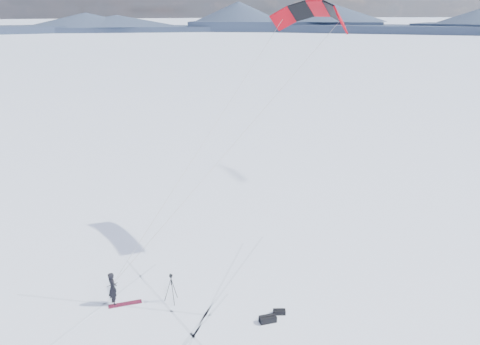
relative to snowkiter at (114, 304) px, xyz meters
name	(u,v)px	position (x,y,z in m)	size (l,w,h in m)	color
ground	(177,320)	(2.65, -2.44, 0.00)	(1800.00, 1800.00, 0.00)	white
horizon_hills	(173,252)	(2.65, -2.44, 3.65)	(704.00, 705.94, 8.88)	#1C2636
snow_tracks	(165,327)	(2.00, -2.79, 0.00)	(14.76, 10.25, 0.01)	#AEBBD5
snowkiter	(114,304)	(0.00, 0.00, 0.00)	(0.65, 0.42, 1.77)	black
snowboard	(125,304)	(0.51, -0.26, 0.02)	(1.65, 0.31, 0.04)	maroon
tripod	(171,284)	(2.79, -0.87, 1.00)	(0.72, 0.65, 1.56)	black
gear_bag_a	(268,319)	(6.64, -4.16, 0.16)	(0.83, 0.44, 0.36)	black
gear_bag_b	(279,312)	(7.43, -3.79, 0.12)	(0.66, 0.48, 0.27)	black
power_kite	(312,17)	(12.72, 3.72, 13.69)	(14.07, 6.46, 13.52)	#AC030E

